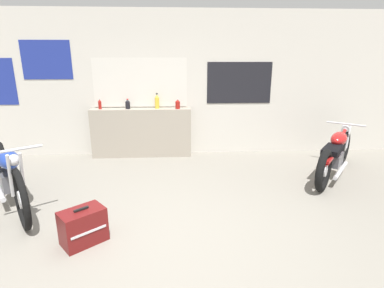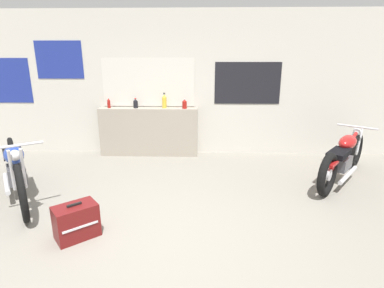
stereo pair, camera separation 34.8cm
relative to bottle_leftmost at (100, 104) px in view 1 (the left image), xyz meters
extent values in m
plane|color=gray|center=(1.32, -3.07, -1.05)|extent=(24.00, 24.00, 0.00)
cube|color=beige|center=(1.32, 0.18, 0.35)|extent=(10.00, 0.06, 2.80)
cube|color=silver|center=(0.77, 0.15, 0.40)|extent=(1.75, 0.01, 0.88)
cube|color=beige|center=(0.77, 0.14, 0.40)|extent=(1.81, 0.01, 0.94)
cube|color=black|center=(2.72, 0.15, 0.38)|extent=(1.28, 0.01, 0.80)
cube|color=navy|center=(-0.96, 0.15, 0.82)|extent=(0.92, 0.01, 0.71)
cube|color=gray|center=(0.77, 0.00, -0.57)|extent=(1.95, 0.28, 0.96)
cylinder|color=maroon|center=(0.00, 0.00, -0.02)|extent=(0.06, 0.06, 0.15)
cone|color=maroon|center=(0.00, 0.00, 0.08)|extent=(0.05, 0.05, 0.04)
cylinder|color=silver|center=(0.00, 0.00, 0.11)|extent=(0.02, 0.02, 0.02)
cylinder|color=black|center=(0.53, 0.00, -0.02)|extent=(0.09, 0.09, 0.14)
cone|color=black|center=(0.53, 0.00, 0.07)|extent=(0.08, 0.08, 0.04)
cylinder|color=red|center=(0.53, 0.00, 0.09)|extent=(0.04, 0.04, 0.02)
cylinder|color=gold|center=(1.10, 0.02, 0.01)|extent=(0.09, 0.09, 0.21)
cone|color=gold|center=(1.10, 0.02, 0.15)|extent=(0.07, 0.07, 0.06)
cylinder|color=black|center=(1.10, 0.02, 0.19)|extent=(0.03, 0.03, 0.02)
cylinder|color=maroon|center=(1.50, -0.04, -0.02)|extent=(0.09, 0.09, 0.14)
cone|color=maroon|center=(1.50, -0.04, 0.07)|extent=(0.08, 0.08, 0.04)
cylinder|color=silver|center=(1.50, -0.04, 0.10)|extent=(0.04, 0.04, 0.02)
torus|color=black|center=(-0.30, -2.63, -0.69)|extent=(0.47, 0.63, 0.72)
cylinder|color=silver|center=(-0.30, -2.63, -0.69)|extent=(0.16, 0.20, 0.21)
torus|color=black|center=(-1.13, -1.46, -0.69)|extent=(0.47, 0.63, 0.72)
cylinder|color=silver|center=(-1.13, -1.46, -0.69)|extent=(0.16, 0.20, 0.21)
cube|color=#4C4C51|center=(-0.76, -1.99, -0.71)|extent=(0.41, 0.46, 0.23)
cylinder|color=navy|center=(-0.76, -1.99, -0.48)|extent=(0.80, 1.11, 0.47)
ellipsoid|color=navy|center=(-0.65, -2.14, -0.37)|extent=(0.48, 0.54, 0.22)
cube|color=black|center=(-0.89, -1.81, -0.45)|extent=(0.48, 0.54, 0.08)
cube|color=navy|center=(-1.08, -1.53, -0.51)|extent=(0.28, 0.32, 0.04)
cylinder|color=silver|center=(-0.30, -2.54, -0.41)|extent=(0.13, 0.16, 0.54)
cylinder|color=silver|center=(-0.39, -2.61, -0.41)|extent=(0.13, 0.16, 0.54)
cylinder|color=silver|center=(-0.39, -2.52, -0.14)|extent=(0.54, 0.39, 0.03)
sphere|color=silver|center=(-0.35, -2.57, -0.24)|extent=(0.13, 0.13, 0.13)
torus|color=black|center=(4.58, -0.63, -0.73)|extent=(0.49, 0.57, 0.64)
cylinder|color=silver|center=(4.58, -0.63, -0.73)|extent=(0.17, 0.18, 0.17)
torus|color=black|center=(3.61, -1.83, -0.73)|extent=(0.49, 0.57, 0.64)
cylinder|color=silver|center=(3.61, -1.83, -0.73)|extent=(0.17, 0.18, 0.17)
cube|color=#4C4C51|center=(4.05, -1.29, -0.74)|extent=(0.44, 0.47, 0.19)
cylinder|color=#B21919|center=(4.05, -1.29, -0.56)|extent=(0.93, 1.13, 0.39)
ellipsoid|color=#B21919|center=(4.17, -1.13, -0.44)|extent=(0.52, 0.56, 0.22)
cube|color=black|center=(3.90, -1.47, -0.52)|extent=(0.52, 0.56, 0.08)
cube|color=#B21919|center=(3.67, -1.75, -0.58)|extent=(0.30, 0.33, 0.04)
cylinder|color=silver|center=(4.49, -0.65, -0.50)|extent=(0.14, 0.16, 0.44)
cylinder|color=silver|center=(4.58, -0.72, -0.50)|extent=(0.14, 0.16, 0.44)
cylinder|color=silver|center=(4.49, -0.75, -0.28)|extent=(0.52, 0.43, 0.03)
sphere|color=silver|center=(4.52, -0.70, -0.38)|extent=(0.13, 0.13, 0.13)
cylinder|color=silver|center=(4.09, -1.46, -0.87)|extent=(0.58, 0.70, 0.06)
cube|color=maroon|center=(0.46, -2.95, -0.86)|extent=(0.52, 0.50, 0.38)
cube|color=silver|center=(0.55, -3.06, -0.86)|extent=(0.29, 0.25, 0.02)
cube|color=black|center=(0.46, -2.95, -0.66)|extent=(0.13, 0.12, 0.02)
camera|label=1|loc=(1.47, -5.82, 0.86)|focal=28.00mm
camera|label=2|loc=(1.82, -5.82, 0.86)|focal=28.00mm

